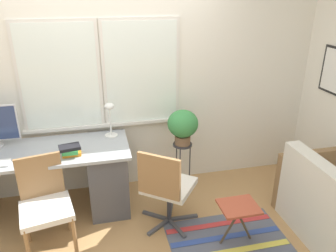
% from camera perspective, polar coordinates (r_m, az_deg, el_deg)
% --- Properties ---
extents(ground_plane, '(14.00, 14.00, 0.00)m').
position_cam_1_polar(ground_plane, '(3.64, -7.20, -16.31)').
color(ground_plane, tan).
extents(wall_back_with_window, '(9.00, 0.12, 2.70)m').
position_cam_1_polar(wall_back_with_window, '(3.75, -9.67, 8.01)').
color(wall_back_with_window, white).
rests_on(wall_back_with_window, ground_plane).
extents(desk, '(2.10, 0.72, 0.77)m').
position_cam_1_polar(desk, '(3.78, -22.94, -9.03)').
color(desk, '#9EA3A8').
rests_on(desk, ground_plane).
extents(mouse, '(0.03, 0.06, 0.03)m').
position_cam_1_polar(mouse, '(3.42, -24.48, -5.57)').
color(mouse, slate).
rests_on(mouse, desk).
extents(desk_lamp, '(0.14, 0.14, 0.38)m').
position_cam_1_polar(desk_lamp, '(3.62, -10.11, 2.06)').
color(desk_lamp, white).
rests_on(desk_lamp, desk).
extents(book_stack, '(0.22, 0.17, 0.11)m').
position_cam_1_polar(book_stack, '(3.36, -16.63, -4.09)').
color(book_stack, orange).
rests_on(book_stack, desk).
extents(desk_chair_wooden, '(0.52, 0.53, 0.89)m').
position_cam_1_polar(desk_chair_wooden, '(3.27, -20.65, -12.36)').
color(desk_chair_wooden, olive).
rests_on(desk_chair_wooden, ground_plane).
extents(office_chair_swivel, '(0.64, 0.65, 0.90)m').
position_cam_1_polar(office_chair_swivel, '(3.30, -0.33, -10.47)').
color(office_chair_swivel, '#47474C').
rests_on(office_chair_swivel, ground_plane).
extents(plant_stand, '(0.22, 0.22, 0.65)m').
position_cam_1_polar(plant_stand, '(3.80, 2.51, -4.42)').
color(plant_stand, '#333338').
rests_on(plant_stand, ground_plane).
extents(potted_plant, '(0.35, 0.35, 0.41)m').
position_cam_1_polar(potted_plant, '(3.66, 2.60, 0.18)').
color(potted_plant, brown).
rests_on(potted_plant, plant_stand).
extents(floor_rug_striped, '(1.16, 0.88, 0.01)m').
position_cam_1_polar(floor_rug_striped, '(3.43, 10.77, -19.50)').
color(floor_rug_striped, '#565B6B').
rests_on(floor_rug_striped, ground_plane).
extents(folding_stool, '(0.36, 0.30, 0.42)m').
position_cam_1_polar(folding_stool, '(3.24, 12.19, -14.05)').
color(folding_stool, '#B24C33').
rests_on(folding_stool, ground_plane).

